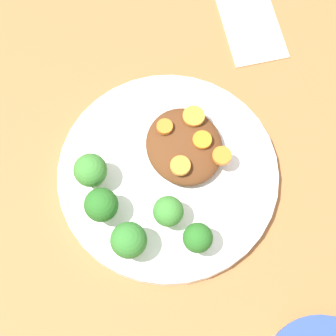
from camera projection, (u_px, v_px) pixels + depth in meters
The scene contains 14 objects.
ground_plane at pixel (168, 177), 0.70m from camera, with size 4.00×4.00×0.00m, color #9E6638.
plate at pixel (168, 174), 0.69m from camera, with size 0.27×0.27×0.02m.
stew_mound at pixel (184, 146), 0.68m from camera, with size 0.10×0.09×0.03m, color #5B3319.
broccoli_floret_0 at pixel (129, 241), 0.62m from camera, with size 0.04×0.04×0.06m.
broccoli_floret_1 at pixel (91, 171), 0.65m from camera, with size 0.04×0.04×0.05m.
broccoli_floret_2 at pixel (195, 239), 0.62m from camera, with size 0.03×0.03×0.05m.
broccoli_floret_3 at pixel (168, 212), 0.64m from camera, with size 0.04×0.04×0.05m.
broccoli_floret_4 at pixel (101, 205), 0.63m from camera, with size 0.04×0.04×0.05m.
carrot_slice_0 at pixel (222, 156), 0.66m from camera, with size 0.02×0.02×0.01m, color orange.
carrot_slice_1 at pixel (180, 166), 0.65m from camera, with size 0.02×0.02×0.01m, color orange.
carrot_slice_2 at pixel (165, 127), 0.67m from camera, with size 0.02×0.02×0.01m, color orange.
carrot_slice_3 at pixel (202, 140), 0.66m from camera, with size 0.02×0.02×0.00m, color orange.
carrot_slice_4 at pixel (194, 116), 0.67m from camera, with size 0.03×0.03×0.00m, color orange.
napkin at pixel (252, 27), 0.77m from camera, with size 0.12×0.09×0.01m.
Camera 1 is at (-0.22, 0.08, 0.66)m, focal length 60.00 mm.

